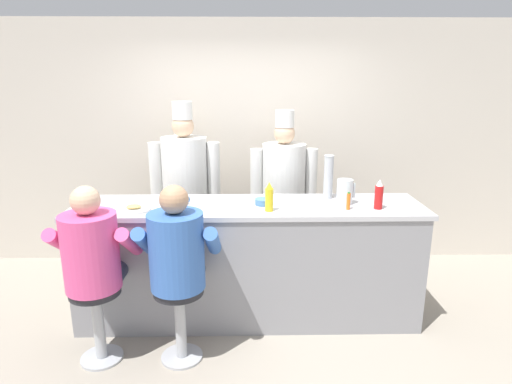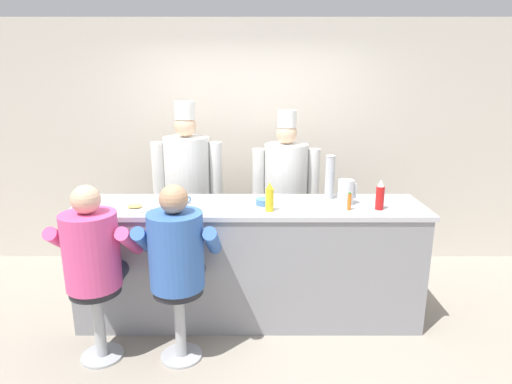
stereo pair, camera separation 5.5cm
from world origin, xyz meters
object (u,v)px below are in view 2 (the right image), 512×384
object	(u,v)px
cereal_bowl	(263,202)
cook_in_whites_near	(187,183)
mustard_bottle_yellow	(268,198)
breakfast_plate	(134,208)
water_pitcher_clear	(345,192)
cook_in_whites_far	(285,188)
ketchup_bottle_red	(379,196)
hot_sauce_bottle_orange	(348,202)
diner_seated_blue	(176,255)
cup_stack_steel	(329,177)
diner_seated_pink	(92,256)
coffee_mug_blue	(181,200)

from	to	relation	value
cereal_bowl	cook_in_whites_near	size ratio (longest dim) A/B	0.08
mustard_bottle_yellow	breakfast_plate	xyz separation A→B (m)	(-1.09, 0.03, -0.10)
water_pitcher_clear	cook_in_whites_far	distance (m)	0.96
ketchup_bottle_red	hot_sauce_bottle_orange	size ratio (longest dim) A/B	1.70
hot_sauce_bottle_orange	cereal_bowl	xyz separation A→B (m)	(-0.69, 0.15, -0.05)
water_pitcher_clear	cook_in_whites_near	distance (m)	1.70
diner_seated_blue	cook_in_whites_near	bearing A→B (deg)	95.44
cup_stack_steel	cook_in_whites_far	world-z (taller)	cook_in_whites_far
ketchup_bottle_red	water_pitcher_clear	distance (m)	0.29
hot_sauce_bottle_orange	water_pitcher_clear	size ratio (longest dim) A/B	0.69
cereal_bowl	diner_seated_blue	size ratio (longest dim) A/B	0.11
ketchup_bottle_red	mustard_bottle_yellow	size ratio (longest dim) A/B	1.03
cook_in_whites_far	diner_seated_blue	bearing A→B (deg)	-122.04
diner_seated_blue	cook_in_whites_near	size ratio (longest dim) A/B	0.74
hot_sauce_bottle_orange	mustard_bottle_yellow	bearing A→B (deg)	-177.73
ketchup_bottle_red	diner_seated_pink	world-z (taller)	diner_seated_pink
ketchup_bottle_red	diner_seated_blue	world-z (taller)	diner_seated_blue
breakfast_plate	coffee_mug_blue	world-z (taller)	coffee_mug_blue
cook_in_whites_near	coffee_mug_blue	bearing A→B (deg)	-84.48
cereal_bowl	coffee_mug_blue	bearing A→B (deg)	178.82
cup_stack_steel	water_pitcher_clear	bearing A→B (deg)	-58.65
mustard_bottle_yellow	diner_seated_pink	xyz separation A→B (m)	(-1.30, -0.40, -0.33)
ketchup_bottle_red	hot_sauce_bottle_orange	distance (m)	0.25
cereal_bowl	diner_seated_pink	world-z (taller)	diner_seated_pink
water_pitcher_clear	cereal_bowl	xyz separation A→B (m)	(-0.69, -0.01, -0.08)
breakfast_plate	cook_in_whites_far	bearing A→B (deg)	37.39
cook_in_whites_far	coffee_mug_blue	bearing A→B (deg)	-138.71
mustard_bottle_yellow	diner_seated_blue	distance (m)	0.86
water_pitcher_clear	breakfast_plate	distance (m)	1.75
mustard_bottle_yellow	hot_sauce_bottle_orange	distance (m)	0.65
cook_in_whites_far	cup_stack_steel	bearing A→B (deg)	-62.30
cook_in_whites_near	cook_in_whites_far	distance (m)	1.02
water_pitcher_clear	cook_in_whites_near	world-z (taller)	cook_in_whites_near
mustard_bottle_yellow	cook_in_whites_far	distance (m)	1.05
cereal_bowl	diner_seated_blue	distance (m)	0.90
mustard_bottle_yellow	water_pitcher_clear	world-z (taller)	mustard_bottle_yellow
breakfast_plate	coffee_mug_blue	xyz separation A→B (m)	(0.36, 0.16, 0.03)
diner_seated_pink	cook_in_whites_far	distance (m)	2.06
diner_seated_pink	diner_seated_blue	size ratio (longest dim) A/B	1.00
breakfast_plate	cup_stack_steel	size ratio (longest dim) A/B	0.68
diner_seated_blue	mustard_bottle_yellow	bearing A→B (deg)	30.13
ketchup_bottle_red	diner_seated_pink	distance (m)	2.26
water_pitcher_clear	cook_in_whites_far	size ratio (longest dim) A/B	0.12
ketchup_bottle_red	breakfast_plate	xyz separation A→B (m)	(-1.99, -0.02, -0.10)
mustard_bottle_yellow	water_pitcher_clear	bearing A→B (deg)	16.34
breakfast_plate	cup_stack_steel	bearing A→B (deg)	11.88
hot_sauce_bottle_orange	cereal_bowl	bearing A→B (deg)	167.53
ketchup_bottle_red	cereal_bowl	bearing A→B (deg)	171.88
diner_seated_pink	diner_seated_blue	bearing A→B (deg)	0.02
ketchup_bottle_red	hot_sauce_bottle_orange	xyz separation A→B (m)	(-0.25, -0.02, -0.04)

